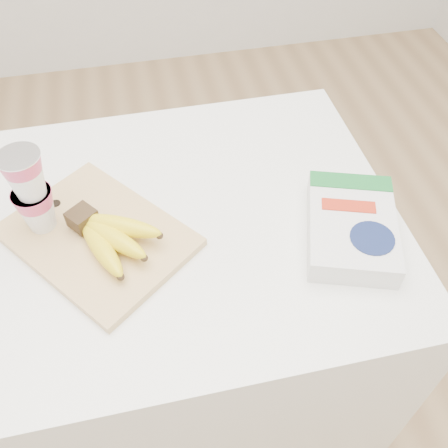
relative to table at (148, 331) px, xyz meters
name	(u,v)px	position (x,y,z in m)	size (l,w,h in m)	color
table	(148,331)	(0.00, 0.00, 0.00)	(1.10, 0.73, 0.82)	white
cutting_board	(98,237)	(-0.05, -0.02, 0.42)	(0.25, 0.34, 0.02)	#DEAA7A
bananas	(109,236)	(-0.02, -0.05, 0.45)	(0.18, 0.19, 0.06)	#382816
yogurt_stack	(30,190)	(-0.15, 0.02, 0.53)	(0.08, 0.08, 0.18)	white
cereal_box	(351,226)	(0.43, -0.11, 0.44)	(0.23, 0.28, 0.05)	white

